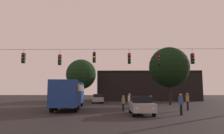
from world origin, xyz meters
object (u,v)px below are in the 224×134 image
Objects in this scene: pedestrian_near_bus at (129,101)px; pedestrian_trailing at (187,100)px; car_far_left at (98,98)px; pedestrian_crossing_center at (123,102)px; tree_left_silhouette at (81,74)px; pedestrian_crossing_left at (151,102)px; car_near_right at (141,105)px; city_bus at (70,92)px; tree_behind_building at (169,67)px; pedestrian_crossing_right at (181,103)px.

pedestrian_near_bus is 0.98× the size of pedestrian_trailing.
pedestrian_crossing_center is at bearing -75.31° from car_far_left.
pedestrian_near_bus is at bearing -71.87° from car_far_left.
car_far_left is 0.55× the size of tree_left_silhouette.
pedestrian_crossing_left is 0.98× the size of pedestrian_crossing_center.
pedestrian_crossing_left is at bearing 68.09° from car_near_right.
city_bus is at bearing 171.72° from pedestrian_trailing.
pedestrian_crossing_center is 0.19× the size of tree_left_silhouette.
tree_behind_building reaches higher than car_near_right.
car_far_left is 15.03m from pedestrian_crossing_left.
pedestrian_crossing_right is at bearing -67.39° from pedestrian_crossing_left.
pedestrian_crossing_left is at bearing 112.61° from pedestrian_crossing_right.
pedestrian_crossing_left is 0.19× the size of tree_left_silhouette.
tree_behind_building is (6.58, 9.30, 4.57)m from pedestrian_near_bus.
pedestrian_near_bus is at bearing 135.02° from pedestrian_crossing_right.
pedestrian_crossing_right reaches higher than car_far_left.
car_near_right is 3.61m from pedestrian_near_bus.
pedestrian_crossing_right is 0.22× the size of tree_left_silhouette.
car_far_left is 16.92m from pedestrian_trailing.
pedestrian_trailing is at bearing 36.56° from car_near_right.
pedestrian_crossing_left is 0.86× the size of pedestrian_crossing_right.
pedestrian_crossing_right is at bearing -61.11° from tree_left_silhouette.
city_bus is 16.10m from tree_left_silhouette.
pedestrian_near_bus is (6.65, -2.26, -0.87)m from city_bus.
pedestrian_crossing_left is (6.71, -13.45, 0.05)m from car_far_left.
car_far_left is at bearing -49.63° from tree_left_silhouette.
pedestrian_trailing reaches higher than pedestrian_crossing_right.
pedestrian_trailing is at bearing -8.28° from city_bus.
car_far_left is at bearing 116.51° from pedestrian_crossing_left.
car_near_right is 0.51× the size of tree_behind_building.
pedestrian_crossing_left is at bearing -12.98° from city_bus.
tree_behind_building is at bearing 65.49° from car_near_right.
pedestrian_near_bus is 12.27m from tree_behind_building.
car_far_left is 14.37m from pedestrian_near_bus.
pedestrian_near_bus is 6.06m from pedestrian_trailing.
pedestrian_crossing_right is 4.85m from pedestrian_trailing.
pedestrian_crossing_right reaches higher than car_near_right.
pedestrian_near_bus is 0.20× the size of tree_behind_building.
car_near_right is at bearing -143.44° from pedestrian_trailing.
car_near_right is 2.50× the size of pedestrian_near_bus.
pedestrian_trailing is at bearing -51.08° from tree_left_silhouette.
city_bus is 1.38× the size of tree_left_silhouette.
pedestrian_crossing_left is (1.50, 3.73, 0.05)m from car_near_right.
car_far_left is at bearing 128.44° from pedestrian_trailing.
pedestrian_crossing_center is at bearing 117.71° from car_near_right.
pedestrian_crossing_left is at bearing -63.49° from car_far_left.
pedestrian_near_bus is at bearing -18.73° from city_bus.
city_bus is 6.82m from pedestrian_crossing_center.
car_far_left is at bearing 79.17° from city_bus.
pedestrian_crossing_right is 0.21× the size of tree_behind_building.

